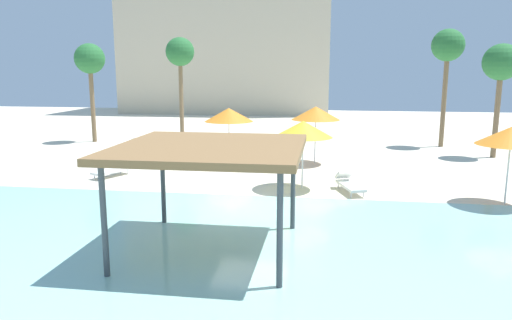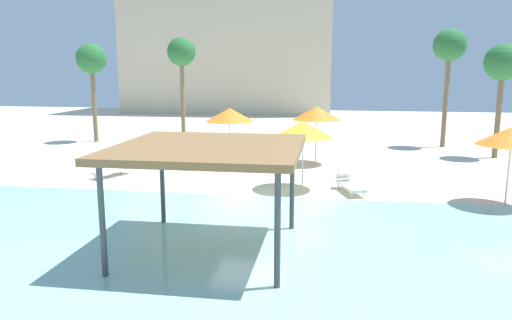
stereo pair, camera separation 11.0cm
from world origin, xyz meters
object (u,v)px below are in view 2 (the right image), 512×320
Objects in this scene: lounge_chair_1 at (115,169)px; shade_pavilion at (209,151)px; lounge_chair_2 at (272,157)px; palm_tree_2 at (449,48)px; beach_umbrella_orange_2 at (230,115)px; beach_umbrella_orange_4 at (317,113)px; beach_umbrella_orange_0 at (512,136)px; palm_tree_0 at (91,61)px; palm_tree_3 at (503,65)px; lounge_chair_0 at (349,183)px; palm_tree_1 at (181,54)px; beach_umbrella_yellow_1 at (303,129)px.

shade_pavilion is at bearing 63.82° from lounge_chair_1.
lounge_chair_2 is 0.28× the size of palm_tree_2.
beach_umbrella_orange_4 is (4.36, 0.08, 0.13)m from beach_umbrella_orange_2.
lounge_chair_2 is at bearing 145.14° from beach_umbrella_orange_0.
beach_umbrella_orange_2 is 0.44× the size of palm_tree_0.
palm_tree_3 is at bearing 137.39° from lounge_chair_1.
lounge_chair_0 is at bearing -34.23° from palm_tree_0.
shade_pavilion is at bearing -80.63° from beach_umbrella_orange_2.
lounge_chair_1 is (-15.49, 2.39, -2.11)m from beach_umbrella_orange_0.
beach_umbrella_orange_4 is at bearing -139.13° from palm_tree_2.
palm_tree_2 is at bearing 62.32° from shade_pavilion.
palm_tree_1 reaches higher than lounge_chair_2.
beach_umbrella_orange_2 reaches higher than lounge_chair_2.
palm_tree_2 is (7.49, 6.48, 3.33)m from beach_umbrella_orange_4.
beach_umbrella_orange_2 is at bearing -150.88° from lounge_chair_0.
lounge_chair_0 is at bearing -116.72° from palm_tree_2.
beach_umbrella_orange_4 is 3.08m from lounge_chair_2.
palm_tree_0 is (-12.28, 5.70, 4.83)m from lounge_chair_2.
beach_umbrella_orange_0 reaches higher than beach_umbrella_orange_2.
beach_umbrella_orange_0 is 1.02× the size of beach_umbrella_yellow_1.
beach_umbrella_orange_4 reaches higher than lounge_chair_2.
beach_umbrella_orange_2 is 0.41× the size of palm_tree_1.
palm_tree_0 is 5.74m from palm_tree_1.
lounge_chair_2 is (-8.90, 6.20, -2.11)m from beach_umbrella_orange_0.
palm_tree_0 reaches higher than beach_umbrella_orange_4.
lounge_chair_2 is at bearing -24.89° from palm_tree_0.
beach_umbrella_orange_2 is 13.98m from palm_tree_2.
palm_tree_1 is at bearing -159.07° from lounge_chair_0.
palm_tree_1 is (-0.54, 12.00, 5.29)m from lounge_chair_1.
palm_tree_3 reaches higher than lounge_chair_2.
lounge_chair_0 is (3.81, 6.78, -2.32)m from shade_pavilion.
beach_umbrella_orange_0 is 5.82m from lounge_chair_0.
palm_tree_2 reaches higher than lounge_chair_1.
beach_umbrella_orange_4 is 15.58m from palm_tree_0.
beach_umbrella_yellow_1 is 5.30m from beach_umbrella_orange_4.
palm_tree_2 is at bearing 3.08° from palm_tree_0.
beach_umbrella_yellow_1 is 0.43× the size of palm_tree_0.
lounge_chair_0 is 0.32× the size of palm_tree_0.
beach_umbrella_orange_2 is at bearing -167.20° from palm_tree_3.
palm_tree_1 is at bearing 139.89° from beach_umbrella_orange_4.
palm_tree_1 reaches higher than shade_pavilion.
palm_tree_0 is at bearing 143.00° from beach_umbrella_yellow_1.
palm_tree_3 reaches higher than lounge_chair_0.
lounge_chair_0 is 12.54m from palm_tree_3.
lounge_chair_1 is at bearing 171.24° from beach_umbrella_orange_0.
palm_tree_1 is at bearing 165.76° from palm_tree_3.
shade_pavilion is at bearing -100.83° from beach_umbrella_orange_4.
lounge_chair_1 is at bearing -115.15° from lounge_chair_0.
beach_umbrella_orange_0 reaches higher than lounge_chair_1.
beach_umbrella_yellow_1 is 1.36× the size of lounge_chair_0.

